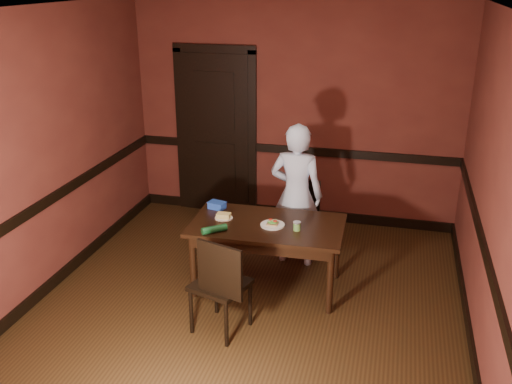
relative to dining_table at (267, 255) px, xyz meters
The scene contains 22 objects.
floor 0.57m from the dining_table, 100.80° to the right, with size 4.00×4.50×0.01m, color black.
ceiling 2.40m from the dining_table, 100.80° to the right, with size 4.00×4.50×0.01m, color silver.
wall_back 2.06m from the dining_table, 92.74° to the left, with size 4.00×0.02×2.70m, color #542119.
wall_front 2.88m from the dining_table, 91.82° to the right, with size 4.00×0.02×2.70m, color #542119.
wall_left 2.36m from the dining_table, 167.80° to the right, with size 0.02×4.50×2.70m, color #542119.
wall_right 2.21m from the dining_table, 13.26° to the right, with size 0.02×4.50×2.70m, color #542119.
dado_back 1.87m from the dining_table, 92.76° to the left, with size 4.00×0.03×0.10m, color black.
dado_left 2.19m from the dining_table, 167.72° to the right, with size 0.03×4.50×0.10m, color black.
dado_right 2.03m from the dining_table, 13.36° to the right, with size 0.03×4.50×0.10m, color black.
baseboard_back 1.81m from the dining_table, 92.76° to the left, with size 4.00×0.03×0.12m, color black.
baseboard_left 2.14m from the dining_table, 167.72° to the right, with size 0.03×4.50×0.12m, color black.
baseboard_right 1.97m from the dining_table, 13.36° to the right, with size 0.03×4.50×0.12m, color black.
door 2.20m from the dining_table, 121.60° to the left, with size 1.05×0.07×2.20m.
dining_table is the anchor object (origin of this frame).
chair_far 0.80m from the dining_table, 76.37° to the left, with size 0.39×0.39×0.83m, color black, non-canonical shape.
chair_near 0.85m from the dining_table, 105.40° to the right, with size 0.43×0.43×0.93m, color black, non-canonical shape.
person 0.77m from the dining_table, 74.57° to the left, with size 0.56×0.37×1.54m, color silver.
sandwich_plate 0.37m from the dining_table, 29.06° to the right, with size 0.23×0.23×0.06m.
sauce_jar 0.50m from the dining_table, 14.20° to the right, with size 0.07×0.07×0.09m.
cheese_saucer 0.58m from the dining_table, behind, with size 0.18×0.18×0.06m.
food_tub 0.74m from the dining_table, 157.89° to the left, with size 0.19×0.15×0.07m.
wrapped_veg 0.66m from the dining_table, 143.73° to the right, with size 0.07×0.07×0.24m, color #124820.
Camera 1 is at (1.22, -4.45, 2.97)m, focal length 40.00 mm.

